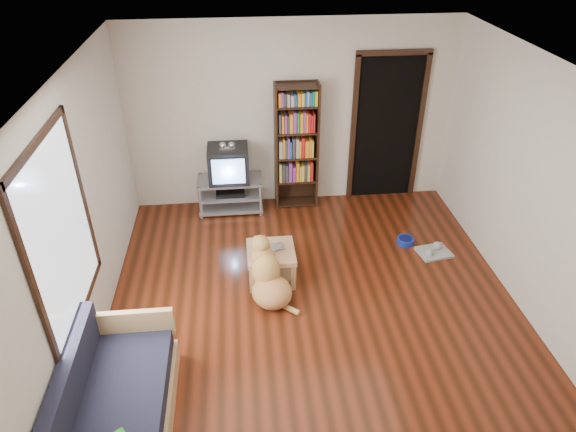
{
  "coord_description": "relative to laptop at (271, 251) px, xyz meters",
  "views": [
    {
      "loc": [
        -0.73,
        -4.16,
        3.86
      ],
      "look_at": [
        -0.25,
        0.56,
        0.9
      ],
      "focal_mm": 32.0,
      "sensor_mm": 36.0,
      "label": 1
    }
  ],
  "objects": [
    {
      "name": "ground",
      "position": [
        0.44,
        -0.6,
        -0.41
      ],
      "size": [
        5.0,
        5.0,
        0.0
      ],
      "primitive_type": "plane",
      "color": "#5F2210",
      "rests_on": "ground"
    },
    {
      "name": "ceiling",
      "position": [
        0.44,
        -0.6,
        2.19
      ],
      "size": [
        5.0,
        5.0,
        0.0
      ],
      "primitive_type": "plane",
      "rotation": [
        3.14,
        0.0,
        0.0
      ],
      "color": "white",
      "rests_on": "ground"
    },
    {
      "name": "wall_back",
      "position": [
        0.44,
        1.9,
        0.89
      ],
      "size": [
        4.5,
        0.0,
        4.5
      ],
      "primitive_type": "plane",
      "rotation": [
        1.57,
        0.0,
        0.0
      ],
      "color": "beige",
      "rests_on": "ground"
    },
    {
      "name": "wall_left",
      "position": [
        -1.81,
        -0.6,
        0.89
      ],
      "size": [
        0.0,
        5.0,
        5.0
      ],
      "primitive_type": "plane",
      "rotation": [
        1.57,
        0.0,
        1.57
      ],
      "color": "beige",
      "rests_on": "ground"
    },
    {
      "name": "wall_right",
      "position": [
        2.69,
        -0.6,
        0.89
      ],
      "size": [
        0.0,
        5.0,
        5.0
      ],
      "primitive_type": "plane",
      "rotation": [
        1.57,
        0.0,
        -1.57
      ],
      "color": "beige",
      "rests_on": "ground"
    },
    {
      "name": "laptop",
      "position": [
        0.0,
        0.0,
        0.0
      ],
      "size": [
        0.38,
        0.29,
        0.03
      ],
      "primitive_type": "imported",
      "rotation": [
        0.0,
        0.0,
        0.2
      ],
      "color": "silver",
      "rests_on": "coffee_table"
    },
    {
      "name": "dog_bowl",
      "position": [
        1.8,
        0.56,
        -0.37
      ],
      "size": [
        0.22,
        0.22,
        0.08
      ],
      "primitive_type": "cylinder",
      "color": "navy",
      "rests_on": "ground"
    },
    {
      "name": "grey_rag",
      "position": [
        2.1,
        0.31,
        -0.4
      ],
      "size": [
        0.45,
        0.38,
        0.03
      ],
      "primitive_type": "cube",
      "rotation": [
        0.0,
        0.0,
        0.17
      ],
      "color": "#ADADAD",
      "rests_on": "ground"
    },
    {
      "name": "window",
      "position": [
        -1.79,
        -1.1,
        1.09
      ],
      "size": [
        0.03,
        1.46,
        1.7
      ],
      "color": "white",
      "rests_on": "wall_left"
    },
    {
      "name": "doorway",
      "position": [
        1.79,
        1.88,
        0.71
      ],
      "size": [
        1.03,
        0.05,
        2.19
      ],
      "color": "black",
      "rests_on": "wall_back"
    },
    {
      "name": "tv_stand",
      "position": [
        -0.46,
        1.65,
        -0.14
      ],
      "size": [
        0.9,
        0.45,
        0.5
      ],
      "color": "#99999E",
      "rests_on": "ground"
    },
    {
      "name": "crt_tv",
      "position": [
        -0.46,
        1.67,
        0.33
      ],
      "size": [
        0.55,
        0.52,
        0.58
      ],
      "color": "black",
      "rests_on": "tv_stand"
    },
    {
      "name": "bookshelf",
      "position": [
        0.49,
        1.74,
        0.59
      ],
      "size": [
        0.6,
        0.3,
        1.8
      ],
      "color": "black",
      "rests_on": "ground"
    },
    {
      "name": "sofa",
      "position": [
        -1.43,
        -1.98,
        -0.15
      ],
      "size": [
        0.8,
        1.8,
        0.8
      ],
      "color": "tan",
      "rests_on": "ground"
    },
    {
      "name": "coffee_table",
      "position": [
        0.0,
        0.03,
        -0.13
      ],
      "size": [
        0.55,
        0.55,
        0.4
      ],
      "color": "tan",
      "rests_on": "ground"
    },
    {
      "name": "dog",
      "position": [
        -0.06,
        -0.28,
        -0.15
      ],
      "size": [
        0.58,
        0.79,
        0.71
      ],
      "color": "#C07F4A",
      "rests_on": "ground"
    }
  ]
}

